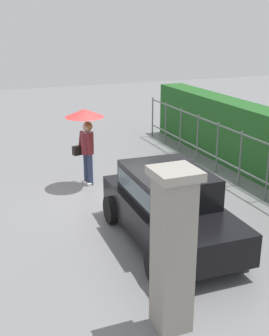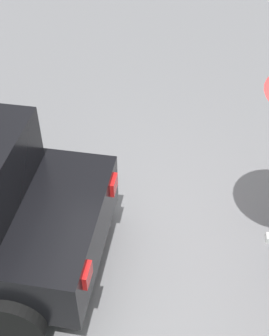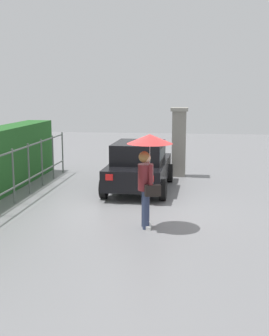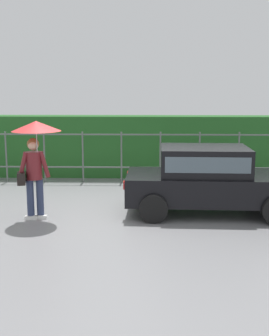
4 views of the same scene
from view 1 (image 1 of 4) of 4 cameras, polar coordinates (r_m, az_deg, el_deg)
The scene contains 6 objects.
ground_plane at distance 10.85m, azimuth -2.00°, elevation -4.33°, with size 40.00×40.00×0.00m, color slate.
car at distance 8.71m, azimuth 4.48°, elevation -4.61°, with size 3.78×1.94×1.48m.
pedestrian at distance 11.53m, azimuth -6.40°, elevation 5.13°, with size 1.01×1.01×2.09m.
gate_pillar at distance 6.14m, azimuth 4.99°, elevation -10.61°, with size 0.60×0.60×2.42m.
fence_section at distance 12.39m, azimuth 12.11°, elevation 2.25°, with size 10.30×0.05×1.50m.
hedge_row at distance 12.93m, azimuth 15.87°, elevation 3.22°, with size 11.25×0.90×1.90m, color #235B23.
Camera 1 is at (9.40, -3.37, 4.23)m, focal length 46.87 mm.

